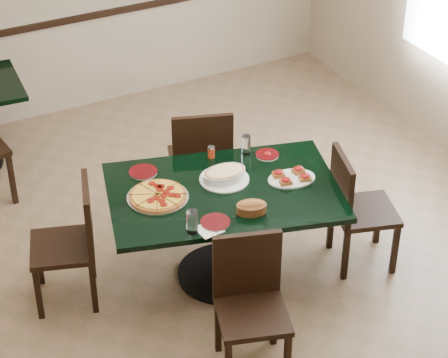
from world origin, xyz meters
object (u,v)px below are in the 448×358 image
pepperoni_pizza (158,196)px  lasagna_casserole (224,174)px  bruschetta_platter (292,177)px  chair_right (354,204)px  bread_basket (251,207)px  chair_near (250,297)px  main_table (224,211)px  chair_left (74,237)px  chair_far (201,157)px

pepperoni_pizza → lasagna_casserole: size_ratio=1.21×
bruschetta_platter → chair_right: bearing=-12.0°
lasagna_casserole → bread_basket: size_ratio=1.47×
pepperoni_pizza → lasagna_casserole: bearing=-1.2°
chair_right → bread_basket: size_ratio=3.90×
pepperoni_pizza → bread_basket: bread_basket is taller
chair_near → lasagna_casserole: 1.00m
chair_near → pepperoni_pizza: (-0.20, 0.92, 0.25)m
main_table → chair_near: chair_near is taller
chair_near → bread_basket: (0.28, 0.49, 0.28)m
pepperoni_pizza → chair_near: bearing=-77.6°
lasagna_casserole → chair_right: bearing=-25.5°
main_table → pepperoni_pizza: pepperoni_pizza is taller
pepperoni_pizza → chair_right: bearing=-16.6°
pepperoni_pizza → main_table: bearing=-14.7°
chair_right → chair_left: 1.98m
main_table → lasagna_casserole: lasagna_casserole is taller
chair_far → chair_left: bearing=39.6°
chair_far → chair_right: size_ratio=1.06×
chair_right → lasagna_casserole: chair_right is taller
main_table → lasagna_casserole: bearing=76.1°
main_table → chair_right: bearing=-1.9°
chair_far → bruschetta_platter: bearing=127.6°
main_table → chair_near: size_ratio=1.94×
chair_left → pepperoni_pizza: size_ratio=2.20×
main_table → lasagna_casserole: (0.06, 0.10, 0.23)m
main_table → lasagna_casserole: size_ratio=5.14×
chair_left → lasagna_casserole: size_ratio=2.66×
chair_near → chair_left: (-0.76, 1.07, 0.00)m
lasagna_casserole → bruschetta_platter: bearing=-27.7°
chair_far → lasagna_casserole: (-0.12, -0.62, 0.25)m
chair_far → bread_basket: 1.08m
chair_left → chair_near: bearing=53.3°
main_table → bruschetta_platter: 0.53m
main_table → bread_basket: (0.04, -0.31, 0.22)m
chair_right → pepperoni_pizza: 1.42m
lasagna_casserole → main_table: bearing=-120.3°
main_table → chair_near: 0.84m
lasagna_casserole → chair_far: bearing=78.0°
pepperoni_pizza → bread_basket: size_ratio=1.77×
chair_far → bruschetta_platter: 0.91m
pepperoni_pizza → bruschetta_platter: 0.94m
chair_near → bruschetta_platter: size_ratio=2.44×
chair_left → chair_right: bearing=91.7°
chair_far → bruschetta_platter: (0.29, -0.83, 0.22)m
main_table → chair_near: (-0.23, -0.81, -0.05)m
bread_basket → main_table: bearing=117.1°
chair_far → chair_right: chair_far is taller
main_table → chair_left: (-1.00, 0.27, -0.05)m
pepperoni_pizza → bread_basket: bearing=-41.8°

